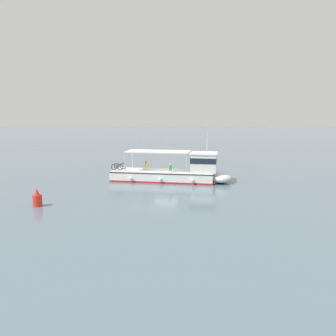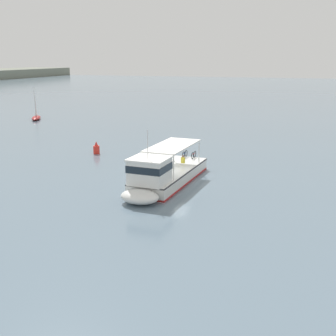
{
  "view_description": "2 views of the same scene",
  "coord_description": "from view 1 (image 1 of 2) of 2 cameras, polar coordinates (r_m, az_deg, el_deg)",
  "views": [
    {
      "loc": [
        -4.16,
        35.36,
        6.75
      ],
      "look_at": [
        -0.29,
        0.47,
        1.4
      ],
      "focal_mm": 35.73,
      "sensor_mm": 36.0,
      "label": 1
    },
    {
      "loc": [
        -34.01,
        -10.57,
        10.56
      ],
      "look_at": [
        -0.29,
        0.47,
        1.4
      ],
      "focal_mm": 46.15,
      "sensor_mm": 36.0,
      "label": 2
    }
  ],
  "objects": [
    {
      "name": "ferry_main",
      "position": [
        35.41,
        1.62,
        -0.66
      ],
      "size": [
        12.98,
        4.16,
        5.32
      ],
      "color": "white",
      "rests_on": "ground"
    },
    {
      "name": "ground_plane",
      "position": [
        36.24,
        -0.38,
        -2.07
      ],
      "size": [
        400.0,
        400.0,
        0.0
      ],
      "primitive_type": "plane",
      "color": "slate"
    },
    {
      "name": "channel_buoy",
      "position": [
        27.45,
        -21.41,
        -4.96
      ],
      "size": [
        0.7,
        0.7,
        1.4
      ],
      "color": "red",
      "rests_on": "ground"
    }
  ]
}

